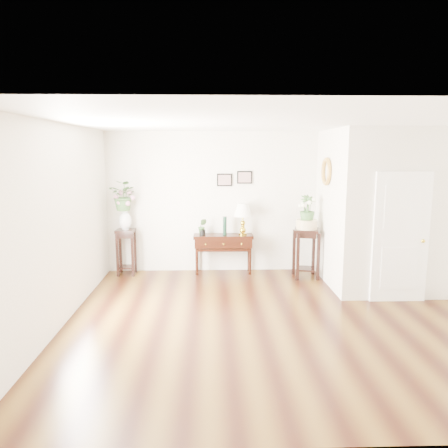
{
  "coord_description": "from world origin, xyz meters",
  "views": [
    {
      "loc": [
        -0.93,
        -5.96,
        2.4
      ],
      "look_at": [
        -0.71,
        1.3,
        1.2
      ],
      "focal_mm": 35.0,
      "sensor_mm": 36.0,
      "label": 1
    }
  ],
  "objects_px": {
    "table_lamp": "(243,217)",
    "plant_stand_a": "(126,252)",
    "console_table": "(223,254)",
    "plant_stand_b": "(306,253)"
  },
  "relations": [
    {
      "from": "console_table",
      "to": "plant_stand_a",
      "type": "relative_size",
      "value": 1.29
    },
    {
      "from": "console_table",
      "to": "table_lamp",
      "type": "bearing_deg",
      "value": 0.19
    },
    {
      "from": "console_table",
      "to": "table_lamp",
      "type": "height_order",
      "value": "table_lamp"
    },
    {
      "from": "plant_stand_a",
      "to": "plant_stand_b",
      "type": "bearing_deg",
      "value": -4.89
    },
    {
      "from": "console_table",
      "to": "plant_stand_b",
      "type": "bearing_deg",
      "value": -12.02
    },
    {
      "from": "plant_stand_a",
      "to": "plant_stand_b",
      "type": "xyz_separation_m",
      "value": [
        3.49,
        -0.3,
        0.02
      ]
    },
    {
      "from": "table_lamp",
      "to": "plant_stand_a",
      "type": "height_order",
      "value": "table_lamp"
    },
    {
      "from": "table_lamp",
      "to": "plant_stand_a",
      "type": "distance_m",
      "value": 2.4
    },
    {
      "from": "console_table",
      "to": "plant_stand_b",
      "type": "xyz_separation_m",
      "value": [
        1.58,
        -0.34,
        0.08
      ]
    },
    {
      "from": "console_table",
      "to": "table_lamp",
      "type": "xyz_separation_m",
      "value": [
        0.39,
        0.0,
        0.74
      ]
    }
  ]
}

